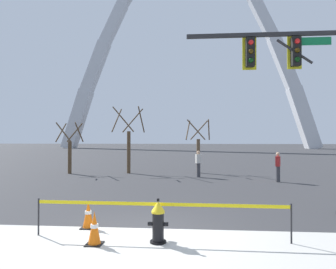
# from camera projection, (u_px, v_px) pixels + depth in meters

# --- Properties ---
(ground_plane) EXTENTS (240.00, 240.00, 0.00)m
(ground_plane) POSITION_uv_depth(u_px,v_px,m) (148.00, 232.00, 7.53)
(ground_plane) COLOR #333335
(fire_hydrant) EXTENTS (0.46, 0.48, 0.99)m
(fire_hydrant) POSITION_uv_depth(u_px,v_px,m) (158.00, 222.00, 6.73)
(fire_hydrant) COLOR black
(fire_hydrant) RESTS_ON ground
(caution_tape_barrier) EXTENTS (5.92, 0.15, 0.90)m
(caution_tape_barrier) POSITION_uv_depth(u_px,v_px,m) (160.00, 212.00, 6.95)
(caution_tape_barrier) COLOR #232326
(caution_tape_barrier) RESTS_ON ground
(traffic_cone_by_hydrant) EXTENTS (0.36, 0.36, 0.73)m
(traffic_cone_by_hydrant) POSITION_uv_depth(u_px,v_px,m) (94.00, 228.00, 6.61)
(traffic_cone_by_hydrant) COLOR black
(traffic_cone_by_hydrant) RESTS_ON ground
(traffic_cone_mid_sidewalk) EXTENTS (0.36, 0.36, 0.73)m
(traffic_cone_mid_sidewalk) POSITION_uv_depth(u_px,v_px,m) (88.00, 214.00, 7.82)
(traffic_cone_mid_sidewalk) COLOR black
(traffic_cone_mid_sidewalk) RESTS_ON ground
(traffic_signal_gantry) EXTENTS (5.02, 0.44, 6.00)m
(traffic_signal_gantry) POSITION_uv_depth(u_px,v_px,m) (305.00, 83.00, 9.33)
(traffic_signal_gantry) COLOR #232326
(traffic_signal_gantry) RESTS_ON ground
(monument_arch) EXTENTS (60.00, 2.95, 49.43)m
(monument_arch) POSITION_uv_depth(u_px,v_px,m) (187.00, 56.00, 70.45)
(monument_arch) COLOR silver
(monument_arch) RESTS_ON ground
(tree_far_left) EXTENTS (1.58, 1.58, 3.39)m
(tree_far_left) POSITION_uv_depth(u_px,v_px,m) (70.00, 151.00, 19.93)
(tree_far_left) COLOR brown
(tree_far_left) RESTS_ON ground
(tree_left_mid) EXTENTS (2.03, 2.05, 4.42)m
(tree_left_mid) POSITION_uv_depth(u_px,v_px,m) (129.00, 144.00, 20.18)
(tree_left_mid) COLOR brown
(tree_left_mid) RESTS_ON ground
(tree_center_left) EXTENTS (1.67, 1.68, 3.60)m
(tree_center_left) POSITION_uv_depth(u_px,v_px,m) (198.00, 149.00, 20.38)
(tree_center_left) COLOR brown
(tree_center_left) RESTS_ON ground
(pedestrian_walking_left) EXTENTS (0.33, 0.39, 1.59)m
(pedestrian_walking_left) POSITION_uv_depth(u_px,v_px,m) (278.00, 167.00, 16.12)
(pedestrian_walking_left) COLOR #38383D
(pedestrian_walking_left) RESTS_ON ground
(pedestrian_standing_center) EXTENTS (0.39, 0.33, 1.59)m
(pedestrian_standing_center) POSITION_uv_depth(u_px,v_px,m) (198.00, 164.00, 18.12)
(pedestrian_standing_center) COLOR #38383D
(pedestrian_standing_center) RESTS_ON ground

